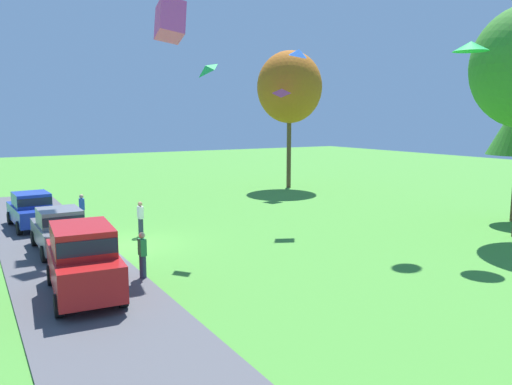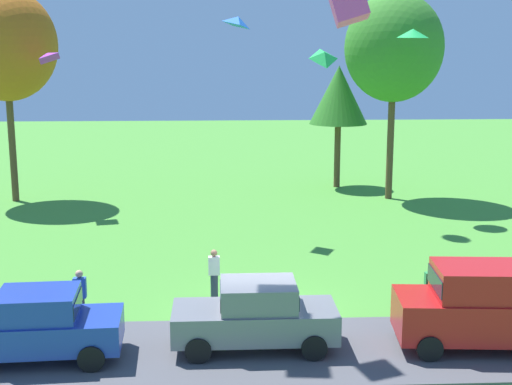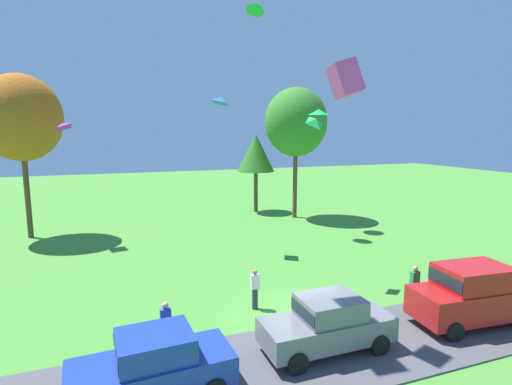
{
  "view_description": "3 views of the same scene",
  "coord_description": "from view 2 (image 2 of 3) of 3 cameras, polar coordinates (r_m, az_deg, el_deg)",
  "views": [
    {
      "loc": [
        21.89,
        -6.0,
        5.68
      ],
      "look_at": [
        1.65,
        5.88,
        2.19
      ],
      "focal_mm": 35.0,
      "sensor_mm": 36.0,
      "label": 1
    },
    {
      "loc": [
        -1.1,
        -20.73,
        7.99
      ],
      "look_at": [
        0.2,
        6.03,
        2.57
      ],
      "focal_mm": 50.0,
      "sensor_mm": 36.0,
      "label": 2
    },
    {
      "loc": [
        -6.75,
        -13.54,
        7.3
      ],
      "look_at": [
        0.81,
        6.99,
        3.94
      ],
      "focal_mm": 28.0,
      "sensor_mm": 36.0,
      "label": 3
    }
  ],
  "objects": [
    {
      "name": "ground_plane",
      "position": [
        22.24,
        0.24,
        -9.62
      ],
      "size": [
        120.0,
        120.0,
        0.0
      ],
      "primitive_type": "plane",
      "color": "#478E33"
    },
    {
      "name": "pavement_strip",
      "position": [
        19.6,
        0.69,
        -12.53
      ],
      "size": [
        36.0,
        4.4,
        0.06
      ],
      "primitive_type": "cube",
      "color": "#4C4C51",
      "rests_on": "ground"
    },
    {
      "name": "car_sedan_mid_row",
      "position": [
        19.49,
        -17.16,
        -9.99
      ],
      "size": [
        4.5,
        2.16,
        1.84
      ],
      "color": "#1E389E",
      "rests_on": "ground"
    },
    {
      "name": "car_sedan_near_entrance",
      "position": [
        19.34,
        -0.01,
        -9.63
      ],
      "size": [
        4.41,
        1.98,
        1.84
      ],
      "color": "slate",
      "rests_on": "ground"
    },
    {
      "name": "car_suv_by_flagpole",
      "position": [
        20.22,
        17.71,
        -8.47
      ],
      "size": [
        4.74,
        2.34,
        2.28
      ],
      "color": "red",
      "rests_on": "ground"
    },
    {
      "name": "person_beside_suv",
      "position": [
        23.02,
        -3.37,
        -6.58
      ],
      "size": [
        0.36,
        0.24,
        1.71
      ],
      "color": "#2D334C",
      "rests_on": "ground"
    },
    {
      "name": "person_on_lawn",
      "position": [
        21.57,
        -13.88,
        -8.16
      ],
      "size": [
        0.36,
        0.24,
        1.71
      ],
      "color": "#2D334C",
      "rests_on": "ground"
    },
    {
      "name": "person_watching_sky",
      "position": [
        22.04,
        13.78,
        -7.73
      ],
      "size": [
        0.36,
        0.24,
        1.71
      ],
      "color": "#2D334C",
      "rests_on": "ground"
    },
    {
      "name": "tree_far_right",
      "position": [
        39.41,
        -19.41,
        11.05
      ],
      "size": [
        5.24,
        5.24,
        11.07
      ],
      "color": "brown",
      "rests_on": "ground"
    },
    {
      "name": "tree_center_back",
      "position": [
        41.54,
        6.63,
        7.71
      ],
      "size": [
        3.34,
        3.34,
        7.06
      ],
      "color": "brown",
      "rests_on": "ground"
    },
    {
      "name": "tree_lone_near",
      "position": [
        38.57,
        10.98,
        11.29
      ],
      "size": [
        5.16,
        5.16,
        10.88
      ],
      "color": "brown",
      "rests_on": "ground"
    },
    {
      "name": "kite_diamond_mid_center",
      "position": [
        24.0,
        5.49,
        10.82
      ],
      "size": [
        0.79,
        0.88,
        0.66
      ],
      "primitive_type": "pyramid",
      "rotation": [
        0.59,
        0.0,
        0.11
      ],
      "color": "green"
    },
    {
      "name": "kite_delta_trailing_tail",
      "position": [
        34.65,
        12.44,
        12.33
      ],
      "size": [
        2.06,
        2.06,
        0.44
      ],
      "primitive_type": "cone",
      "rotation": [
        0.02,
        0.0,
        0.54
      ],
      "color": "green"
    },
    {
      "name": "kite_diamond_over_trees",
      "position": [
        36.26,
        -16.36,
        10.43
      ],
      "size": [
        1.36,
        1.38,
        0.68
      ],
      "primitive_type": "pyramid",
      "rotation": [
        -0.46,
        0.0,
        1.03
      ],
      "color": "purple"
    },
    {
      "name": "kite_diamond_near_flag",
      "position": [
        30.46,
        -1.42,
        13.55
      ],
      "size": [
        1.14,
        1.14,
        0.61
      ],
      "primitive_type": "pyramid",
      "rotation": [
        -0.28,
        0.0,
        4.92
      ],
      "color": "blue"
    }
  ]
}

